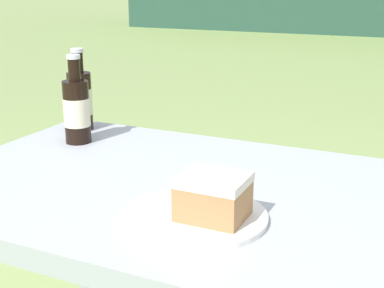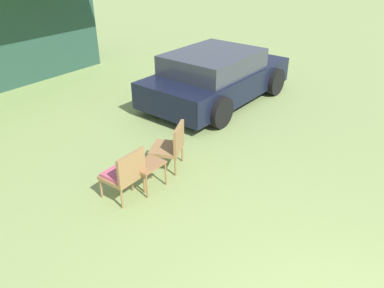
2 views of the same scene
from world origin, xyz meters
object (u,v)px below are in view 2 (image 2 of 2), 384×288
Objects in this scene: wicker_chair_cushioned at (124,173)px; wicker_chair_plain at (171,145)px; parked_car at (216,77)px; garden_side_table at (148,167)px.

wicker_chair_cushioned and wicker_chair_plain have the same top height.
parked_car is 4.37m from wicker_chair_cushioned.
wicker_chair_cushioned is at bearing -25.06° from wicker_chair_plain.
wicker_chair_cushioned is 1.10m from wicker_chair_plain.
garden_side_table is (-0.71, -0.11, -0.06)m from wicker_chair_plain.
wicker_chair_plain is 1.67× the size of garden_side_table.
wicker_chair_plain is (1.10, -0.02, 0.01)m from wicker_chair_cushioned.
wicker_chair_plain reaches higher than garden_side_table.
parked_car is 4.89× the size of wicker_chair_plain.
garden_side_table is at bearing 161.25° from wicker_chair_cushioned.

